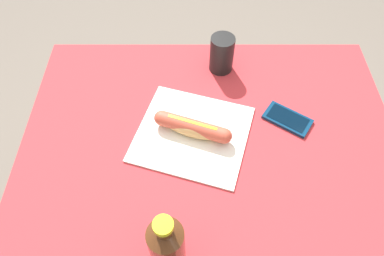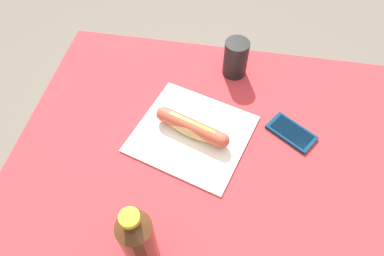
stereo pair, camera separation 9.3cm
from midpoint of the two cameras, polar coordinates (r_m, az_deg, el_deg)
name	(u,v)px [view 2 (the right image)]	position (r m, az deg, el deg)	size (l,w,h in m)	color
ground_plane	(201,241)	(1.64, 3.21, -17.95)	(6.00, 6.00, 0.00)	#6B6056
dining_table	(205,176)	(1.07, 4.70, -8.00)	(1.02, 0.81, 0.77)	brown
paper_wrapper	(192,134)	(0.96, 2.79, -1.14)	(0.29, 0.27, 0.01)	silver
hot_dog	(192,127)	(0.93, 2.86, -0.10)	(0.21, 0.10, 0.05)	tan
cell_phone	(291,132)	(1.01, 18.45, -0.87)	(0.15, 0.13, 0.01)	#0A2D4C
soda_bottle	(138,241)	(0.72, -4.92, -18.12)	(0.07, 0.07, 0.23)	#4C2814
drinking_cup	(236,58)	(1.08, 9.62, 10.98)	(0.07, 0.07, 0.12)	black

